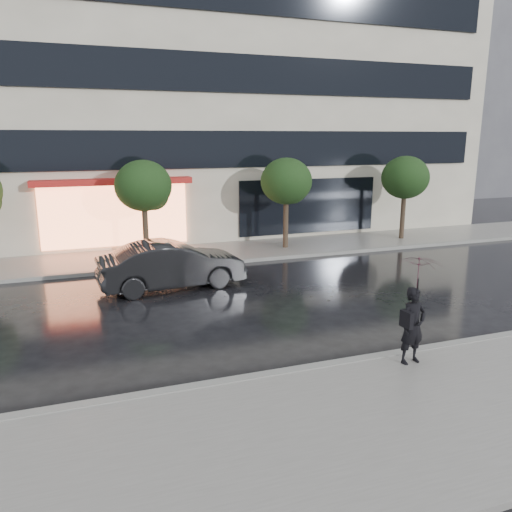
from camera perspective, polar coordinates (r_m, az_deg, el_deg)
name	(u,v)px	position (r m, az deg, el deg)	size (l,w,h in m)	color
ground	(332,347)	(12.11, 8.68, -10.25)	(120.00, 120.00, 0.00)	black
sidewalk_near	(419,415)	(9.66, 18.17, -16.91)	(60.00, 4.50, 0.12)	slate
sidewalk_far	(218,252)	(21.22, -4.38, 0.41)	(60.00, 3.50, 0.12)	slate
curb_near	(354,362)	(11.29, 11.12, -11.79)	(60.00, 0.25, 0.14)	gray
curb_far	(230,262)	(19.58, -3.03, -0.65)	(60.00, 0.25, 0.14)	gray
office_building	(176,55)	(28.51, -9.11, 21.70)	(30.00, 12.76, 18.00)	beige
bg_building_right	(448,100)	(49.15, 21.09, 16.30)	(12.00, 12.00, 16.00)	#4C4C54
tree_mid_west	(145,188)	(19.99, -12.58, 7.65)	(2.20, 2.20, 3.99)	#33261C
tree_mid_east	(287,183)	(21.56, 3.60, 8.34)	(2.20, 2.20, 3.99)	#33261C
tree_far_east	(406,179)	(24.53, 16.76, 8.42)	(2.20, 2.20, 3.99)	#33261C
parked_car	(172,265)	(16.46, -9.56, -1.02)	(1.64, 4.71, 1.55)	black
pedestrian_with_umbrella	(416,295)	(10.94, 17.87, -4.25)	(1.01, 1.02, 2.33)	black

